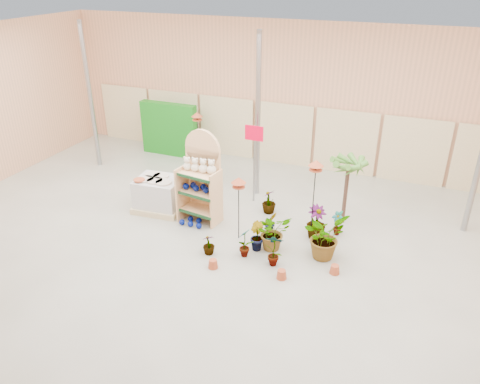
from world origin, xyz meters
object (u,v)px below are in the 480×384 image
(display_shelf, at_px, (202,180))
(bird_table_front, at_px, (239,182))
(potted_plant_2, at_px, (273,232))
(pallet_stack, at_px, (159,194))

(display_shelf, distance_m, bird_table_front, 1.41)
(bird_table_front, relative_size, potted_plant_2, 1.84)
(potted_plant_2, bearing_deg, bird_table_front, 173.37)
(pallet_stack, relative_size, bird_table_front, 0.83)
(display_shelf, relative_size, bird_table_front, 1.48)
(display_shelf, xyz_separation_m, potted_plant_2, (2.12, -0.67, -0.65))
(bird_table_front, xyz_separation_m, potted_plant_2, (0.89, -0.10, -1.05))
(display_shelf, bearing_deg, pallet_stack, -171.54)
(potted_plant_2, bearing_deg, display_shelf, 162.48)
(bird_table_front, bearing_deg, potted_plant_2, -6.63)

